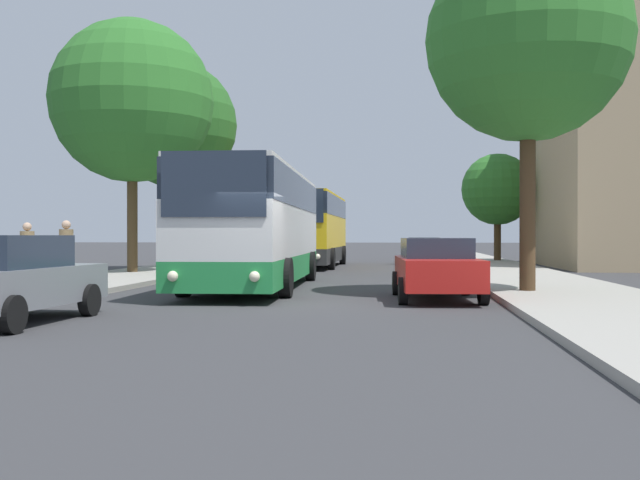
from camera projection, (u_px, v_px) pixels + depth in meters
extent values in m
plane|color=#38383A|center=(279.00, 304.00, 16.87)|extent=(300.00, 300.00, 0.00)
cube|color=#A39E93|center=(599.00, 304.00, 16.11)|extent=(4.00, 120.00, 0.15)
cube|color=#238942|center=(257.00, 267.00, 22.24)|extent=(2.98, 11.89, 0.70)
cube|color=silver|center=(257.00, 232.00, 22.24)|extent=(2.98, 11.89, 1.38)
cube|color=#232D3D|center=(257.00, 193.00, 22.23)|extent=(2.99, 11.65, 0.95)
cube|color=silver|center=(257.00, 175.00, 22.23)|extent=(2.92, 11.65, 0.12)
cube|color=#232D3D|center=(213.00, 184.00, 16.31)|extent=(2.33, 0.14, 1.45)
sphere|color=#F4EAC1|center=(173.00, 276.00, 16.37)|extent=(0.24, 0.24, 0.24)
sphere|color=#F4EAC1|center=(254.00, 277.00, 16.24)|extent=(0.24, 0.24, 0.24)
cylinder|color=black|center=(184.00, 277.00, 18.81)|extent=(0.33, 1.01, 1.00)
cylinder|color=black|center=(286.00, 278.00, 18.61)|extent=(0.33, 1.01, 1.00)
cylinder|color=black|center=(236.00, 266.00, 25.87)|extent=(0.33, 1.01, 1.00)
cylinder|color=black|center=(311.00, 266.00, 25.68)|extent=(0.33, 1.01, 1.00)
cube|color=#2D2D2D|center=(313.00, 254.00, 37.23)|extent=(2.50, 10.87, 0.70)
cube|color=yellow|center=(313.00, 232.00, 37.23)|extent=(2.50, 10.87, 1.53)
cube|color=#232D3D|center=(313.00, 207.00, 37.22)|extent=(2.53, 10.66, 0.95)
cube|color=yellow|center=(313.00, 196.00, 37.22)|extent=(2.45, 10.66, 0.12)
cube|color=#232D3D|center=(297.00, 206.00, 31.79)|extent=(2.24, 0.06, 1.45)
sphere|color=#F4EAC1|center=(277.00, 256.00, 31.88)|extent=(0.24, 0.24, 0.24)
sphere|color=#F4EAC1|center=(318.00, 257.00, 31.69)|extent=(0.24, 0.24, 0.24)
cylinder|color=black|center=(277.00, 259.00, 34.13)|extent=(0.30, 1.00, 1.00)
cylinder|color=black|center=(331.00, 259.00, 33.86)|extent=(0.30, 1.00, 1.00)
cylinder|color=black|center=(297.00, 255.00, 40.61)|extent=(0.30, 1.00, 1.00)
cylinder|color=black|center=(343.00, 255.00, 40.34)|extent=(0.30, 1.00, 1.00)
cube|color=slate|center=(9.00, 287.00, 13.18)|extent=(1.90, 4.40, 0.68)
cube|color=#232D3D|center=(3.00, 252.00, 13.01)|extent=(1.61, 2.31, 0.57)
cylinder|color=black|center=(7.00, 299.00, 14.64)|extent=(0.22, 0.63, 0.62)
cylinder|color=black|center=(90.00, 300.00, 14.39)|extent=(0.22, 0.63, 0.62)
cylinder|color=black|center=(12.00, 315.00, 11.73)|extent=(0.22, 0.63, 0.62)
cube|color=red|center=(437.00, 272.00, 18.07)|extent=(2.05, 4.57, 0.70)
cube|color=#232D3D|center=(436.00, 248.00, 18.24)|extent=(1.71, 2.42, 0.48)
cylinder|color=black|center=(483.00, 291.00, 16.64)|extent=(0.24, 0.63, 0.62)
cylinder|color=black|center=(403.00, 291.00, 16.73)|extent=(0.24, 0.63, 0.62)
cylinder|color=black|center=(465.00, 283.00, 19.41)|extent=(0.24, 0.63, 0.62)
cylinder|color=black|center=(396.00, 283.00, 19.50)|extent=(0.24, 0.63, 0.62)
cube|color=#B7B7BC|center=(424.00, 252.00, 43.03)|extent=(1.97, 4.54, 0.58)
cube|color=#232D3D|center=(424.00, 242.00, 43.21)|extent=(1.73, 2.37, 0.56)
cylinder|color=black|center=(442.00, 258.00, 41.54)|extent=(0.20, 0.62, 0.62)
cylinder|color=black|center=(407.00, 258.00, 41.74)|extent=(0.20, 0.62, 0.62)
cylinder|color=black|center=(439.00, 257.00, 44.33)|extent=(0.20, 0.62, 0.62)
cylinder|color=black|center=(406.00, 256.00, 44.53)|extent=(0.20, 0.62, 0.62)
cylinder|color=#23232D|center=(27.00, 273.00, 19.44)|extent=(0.30, 0.30, 0.83)
cylinder|color=olive|center=(27.00, 244.00, 19.44)|extent=(0.36, 0.36, 0.69)
sphere|color=tan|center=(27.00, 227.00, 19.43)|extent=(0.22, 0.22, 0.22)
cylinder|color=#23232D|center=(66.00, 273.00, 19.48)|extent=(0.30, 0.30, 0.86)
cylinder|color=olive|center=(66.00, 243.00, 19.47)|extent=(0.36, 0.36, 0.71)
sphere|color=tan|center=(66.00, 225.00, 19.47)|extent=(0.23, 0.23, 0.23)
cylinder|color=brown|center=(174.00, 219.00, 33.42)|extent=(0.40, 0.40, 4.27)
sphere|color=#286023|center=(174.00, 124.00, 33.39)|extent=(5.61, 5.61, 5.61)
cylinder|color=#513D23|center=(132.00, 217.00, 28.91)|extent=(0.40, 0.40, 4.25)
sphere|color=#2D7028|center=(132.00, 101.00, 28.88)|extent=(6.28, 6.28, 6.28)
cylinder|color=#47331E|center=(497.00, 238.00, 42.44)|extent=(0.40, 0.40, 2.52)
sphere|color=#2D7028|center=(497.00, 189.00, 42.42)|extent=(4.06, 4.06, 4.06)
cylinder|color=#47331E|center=(528.00, 203.00, 19.09)|extent=(0.40, 0.40, 4.46)
sphere|color=#2D7028|center=(528.00, 40.00, 19.06)|extent=(5.20, 5.20, 5.20)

